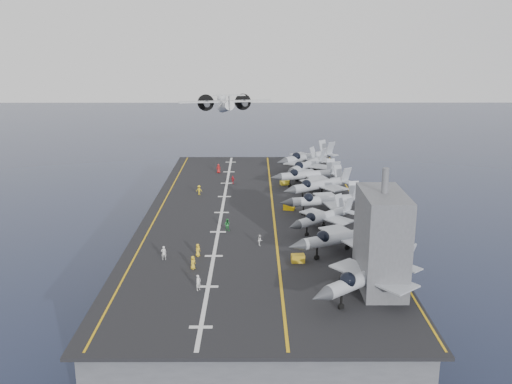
{
  "coord_description": "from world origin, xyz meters",
  "views": [
    {
      "loc": [
        -0.31,
        -94.35,
        40.55
      ],
      "look_at": [
        0.0,
        4.0,
        13.0
      ],
      "focal_mm": 40.0,
      "sensor_mm": 36.0,
      "label": 1
    }
  ],
  "objects_px": {
    "island_superstructure": "(382,229)",
    "tow_cart_a": "(298,258)",
    "fighter_jet_0": "(368,276)",
    "transport_plane": "(226,107)"
  },
  "relations": [
    {
      "from": "fighter_jet_0",
      "to": "tow_cart_a",
      "type": "distance_m",
      "value": 13.26
    },
    {
      "from": "fighter_jet_0",
      "to": "tow_cart_a",
      "type": "xyz_separation_m",
      "value": [
        -7.34,
        10.81,
        -2.26
      ]
    },
    {
      "from": "tow_cart_a",
      "to": "fighter_jet_0",
      "type": "bearing_deg",
      "value": -55.82
    },
    {
      "from": "fighter_jet_0",
      "to": "transport_plane",
      "type": "bearing_deg",
      "value": 102.91
    },
    {
      "from": "island_superstructure",
      "to": "fighter_jet_0",
      "type": "distance_m",
      "value": 5.93
    },
    {
      "from": "island_superstructure",
      "to": "transport_plane",
      "type": "xyz_separation_m",
      "value": [
        -22.9,
        88.05,
        3.58
      ]
    },
    {
      "from": "fighter_jet_0",
      "to": "tow_cart_a",
      "type": "height_order",
      "value": "fighter_jet_0"
    },
    {
      "from": "fighter_jet_0",
      "to": "transport_plane",
      "type": "height_order",
      "value": "transport_plane"
    },
    {
      "from": "island_superstructure",
      "to": "tow_cart_a",
      "type": "xyz_separation_m",
      "value": [
        -9.37,
        7.82,
        -6.96
      ]
    },
    {
      "from": "transport_plane",
      "to": "island_superstructure",
      "type": "bearing_deg",
      "value": -75.42
    }
  ]
}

